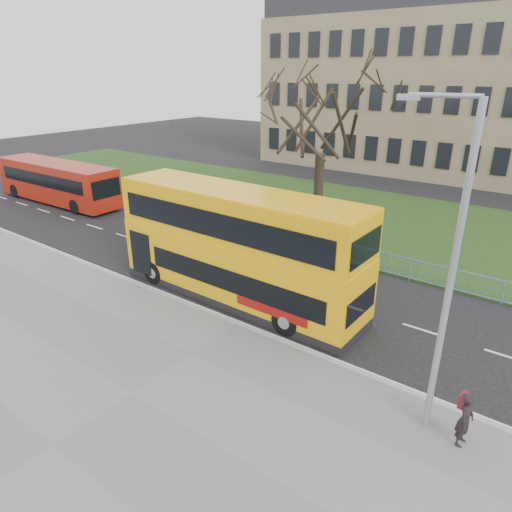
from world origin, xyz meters
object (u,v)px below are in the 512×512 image
Objects in this scene: red_bus at (57,181)px; pedestrian at (465,420)px; yellow_bus at (237,244)px; street_lamp at (448,268)px.

red_bus is 7.31× the size of pedestrian.
yellow_bus reaches higher than pedestrian.
yellow_bus is 1.00× the size of red_bus.
yellow_bus is at bearing 76.87° from pedestrian.
yellow_bus is at bearing 154.16° from street_lamp.
yellow_bus reaches higher than red_bus.
red_bus is 1.30× the size of street_lamp.
yellow_bus is 1.30× the size of street_lamp.
street_lamp reaches higher than red_bus.
red_bus reaches higher than pedestrian.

